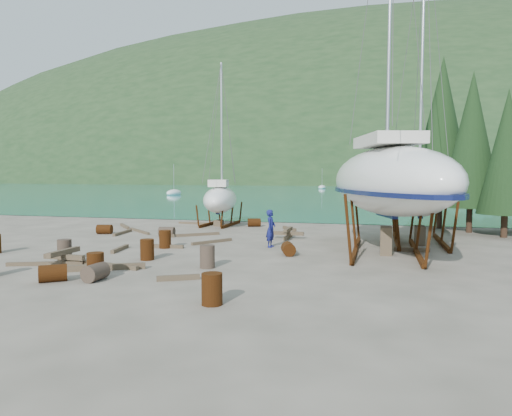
% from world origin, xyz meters
% --- Properties ---
extents(ground, '(600.00, 600.00, 0.00)m').
position_xyz_m(ground, '(0.00, 0.00, 0.00)').
color(ground, '#5D5749').
rests_on(ground, ground).
extents(bay_water, '(700.00, 700.00, 0.00)m').
position_xyz_m(bay_water, '(0.00, 315.00, 0.01)').
color(bay_water, '#197B7F').
rests_on(bay_water, ground).
extents(far_hill, '(800.00, 360.00, 110.00)m').
position_xyz_m(far_hill, '(0.00, 320.00, 0.00)').
color(far_hill, '#1D351A').
rests_on(far_hill, ground).
extents(far_house_left, '(6.60, 5.60, 5.60)m').
position_xyz_m(far_house_left, '(-60.00, 190.00, 2.92)').
color(far_house_left, beige).
rests_on(far_house_left, ground).
extents(far_house_center, '(6.60, 5.60, 5.60)m').
position_xyz_m(far_house_center, '(-20.00, 190.00, 2.92)').
color(far_house_center, beige).
rests_on(far_house_center, ground).
extents(far_house_right, '(6.60, 5.60, 5.60)m').
position_xyz_m(far_house_right, '(30.00, 190.00, 2.92)').
color(far_house_right, beige).
rests_on(far_house_right, ground).
extents(cypress_near_right, '(3.60, 3.60, 10.00)m').
position_xyz_m(cypress_near_right, '(12.50, 12.00, 5.79)').
color(cypress_near_right, black).
rests_on(cypress_near_right, ground).
extents(cypress_mid_right, '(3.06, 3.06, 8.50)m').
position_xyz_m(cypress_mid_right, '(14.00, 10.00, 4.92)').
color(cypress_mid_right, black).
rests_on(cypress_mid_right, ground).
extents(cypress_back_left, '(4.14, 4.14, 11.50)m').
position_xyz_m(cypress_back_left, '(11.00, 14.00, 6.66)').
color(cypress_back_left, black).
rests_on(cypress_back_left, ground).
extents(moored_boat_left, '(2.00, 5.00, 6.05)m').
position_xyz_m(moored_boat_left, '(-30.00, 60.00, 0.39)').
color(moored_boat_left, white).
rests_on(moored_boat_left, ground).
extents(moored_boat_mid, '(2.00, 5.00, 6.05)m').
position_xyz_m(moored_boat_mid, '(10.00, 80.00, 0.39)').
color(moored_boat_mid, white).
rests_on(moored_boat_mid, ground).
extents(moored_boat_far, '(2.00, 5.00, 6.05)m').
position_xyz_m(moored_boat_far, '(-8.00, 110.00, 0.39)').
color(moored_boat_far, white).
rests_on(moored_boat_far, ground).
extents(large_sailboat_near, '(7.46, 13.82, 20.88)m').
position_xyz_m(large_sailboat_near, '(7.29, 2.89, 3.36)').
color(large_sailboat_near, white).
rests_on(large_sailboat_near, ground).
extents(large_sailboat_far, '(4.08, 11.21, 17.38)m').
position_xyz_m(large_sailboat_far, '(9.03, 6.26, 2.84)').
color(large_sailboat_far, white).
rests_on(large_sailboat_far, ground).
extents(small_sailboat_shore, '(3.89, 7.57, 11.58)m').
position_xyz_m(small_sailboat_shore, '(-3.97, 11.90, 1.91)').
color(small_sailboat_shore, white).
rests_on(small_sailboat_shore, ground).
extents(worker, '(0.50, 0.72, 1.88)m').
position_xyz_m(worker, '(1.78, 3.07, 0.94)').
color(worker, navy).
rests_on(worker, ground).
extents(drum_1, '(0.60, 0.89, 0.58)m').
position_xyz_m(drum_1, '(-2.33, -5.58, 0.29)').
color(drum_1, '#2D2823').
rests_on(drum_1, ground).
extents(drum_2, '(0.99, 0.76, 0.58)m').
position_xyz_m(drum_2, '(-9.24, 5.52, 0.29)').
color(drum_2, '#512B0E').
rests_on(drum_2, ground).
extents(drum_3, '(0.58, 0.58, 0.88)m').
position_xyz_m(drum_3, '(-2.61, -5.17, 0.44)').
color(drum_3, '#512B0E').
rests_on(drum_3, ground).
extents(drum_4, '(1.03, 0.86, 0.58)m').
position_xyz_m(drum_4, '(-1.42, 11.80, 0.29)').
color(drum_4, '#512B0E').
rests_on(drum_4, ground).
extents(drum_6, '(0.82, 1.02, 0.58)m').
position_xyz_m(drum_6, '(3.07, 0.99, 0.29)').
color(drum_6, '#512B0E').
rests_on(drum_6, ground).
extents(drum_7, '(0.58, 0.58, 0.88)m').
position_xyz_m(drum_7, '(2.50, -7.30, 0.44)').
color(drum_7, '#512B0E').
rests_on(drum_7, ground).
extents(drum_9, '(0.94, 0.68, 0.58)m').
position_xyz_m(drum_9, '(-4.98, 5.33, 0.29)').
color(drum_9, '#2D2823').
rests_on(drum_9, ground).
extents(drum_10, '(0.58, 0.58, 0.88)m').
position_xyz_m(drum_10, '(-2.50, -1.64, 0.44)').
color(drum_10, '#512B0E').
rests_on(drum_10, ground).
extents(drum_12, '(1.05, 1.00, 0.58)m').
position_xyz_m(drum_12, '(-3.61, -6.08, 0.29)').
color(drum_12, '#512B0E').
rests_on(drum_12, ground).
extents(drum_14, '(0.58, 0.58, 0.88)m').
position_xyz_m(drum_14, '(-3.19, 1.46, 0.44)').
color(drum_14, '#512B0E').
rests_on(drum_14, ground).
extents(drum_16, '(0.58, 0.58, 0.88)m').
position_xyz_m(drum_16, '(-5.84, -2.59, 0.44)').
color(drum_16, '#2D2823').
rests_on(drum_16, ground).
extents(drum_17, '(0.58, 0.58, 0.88)m').
position_xyz_m(drum_17, '(0.56, -2.58, 0.44)').
color(drum_17, '#2D2823').
rests_on(drum_17, ground).
extents(timber_0, '(2.54, 0.41, 0.14)m').
position_xyz_m(timber_0, '(-6.16, 12.29, 0.07)').
color(timber_0, brown).
rests_on(timber_0, ground).
extents(timber_1, '(1.62, 0.26, 0.19)m').
position_xyz_m(timber_1, '(8.48, 3.43, 0.10)').
color(timber_1, brown).
rests_on(timber_1, ground).
extents(timber_2, '(1.78, 2.01, 0.19)m').
position_xyz_m(timber_2, '(-9.94, 9.00, 0.09)').
color(timber_2, brown).
rests_on(timber_2, ground).
extents(timber_3, '(2.78, 1.17, 0.15)m').
position_xyz_m(timber_3, '(-5.85, -3.78, 0.07)').
color(timber_3, brown).
rests_on(timber_3, ground).
extents(timber_4, '(1.88, 0.36, 0.17)m').
position_xyz_m(timber_4, '(-3.20, 1.46, 0.09)').
color(timber_4, brown).
rests_on(timber_4, ground).
extents(timber_5, '(2.71, 0.74, 0.16)m').
position_xyz_m(timber_5, '(-3.14, -3.43, 0.08)').
color(timber_5, brown).
rests_on(timber_5, ground).
extents(timber_6, '(1.18, 1.53, 0.19)m').
position_xyz_m(timber_6, '(1.34, 10.44, 0.10)').
color(timber_6, brown).
rests_on(timber_6, ground).
extents(timber_7, '(1.36, 0.85, 0.17)m').
position_xyz_m(timber_7, '(0.36, -4.80, 0.09)').
color(timber_7, brown).
rests_on(timber_7, ground).
extents(timber_8, '(1.27, 1.77, 0.19)m').
position_xyz_m(timber_8, '(-5.06, 5.95, 0.09)').
color(timber_8, brown).
rests_on(timber_8, ground).
extents(timber_9, '(0.41, 2.24, 0.15)m').
position_xyz_m(timber_9, '(-1.92, 13.96, 0.08)').
color(timber_9, brown).
rests_on(timber_9, ground).
extents(timber_10, '(2.17, 1.82, 0.16)m').
position_xyz_m(timber_10, '(-3.38, 6.18, 0.08)').
color(timber_10, brown).
rests_on(timber_10, ground).
extents(timber_11, '(1.54, 2.23, 0.15)m').
position_xyz_m(timber_11, '(-1.54, 3.65, 0.08)').
color(timber_11, brown).
rests_on(timber_11, ground).
extents(timber_12, '(0.50, 1.90, 0.17)m').
position_xyz_m(timber_12, '(-4.94, 0.22, 0.08)').
color(timber_12, brown).
rests_on(timber_12, ground).
extents(timber_15, '(2.51, 2.25, 0.15)m').
position_xyz_m(timber_15, '(-7.61, 6.87, 0.07)').
color(timber_15, brown).
rests_on(timber_15, ground).
extents(timber_16, '(2.71, 1.53, 0.23)m').
position_xyz_m(timber_16, '(-3.00, -3.96, 0.11)').
color(timber_16, brown).
rests_on(timber_16, ground).
extents(timber_17, '(0.48, 2.48, 0.16)m').
position_xyz_m(timber_17, '(-8.18, 5.82, 0.08)').
color(timber_17, brown).
rests_on(timber_17, ground).
extents(timber_pile_fore, '(1.80, 1.80, 0.60)m').
position_xyz_m(timber_pile_fore, '(-5.26, -3.38, 0.30)').
color(timber_pile_fore, brown).
rests_on(timber_pile_fore, ground).
extents(timber_pile_aft, '(1.80, 1.80, 0.60)m').
position_xyz_m(timber_pile_aft, '(2.02, 6.39, 0.30)').
color(timber_pile_aft, brown).
rests_on(timber_pile_aft, ground).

